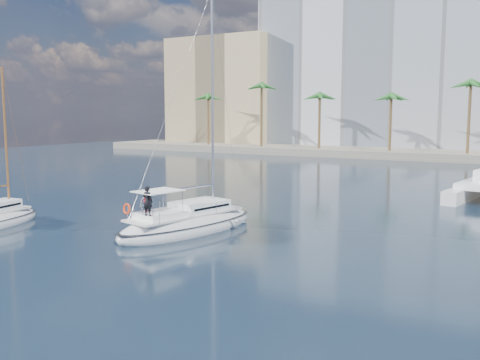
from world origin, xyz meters
The scene contains 8 objects.
ground centered at (0.00, 0.00, 0.00)m, with size 160.00×160.00×0.00m, color black.
quay centered at (0.00, 61.00, 0.60)m, with size 120.00×14.00×1.20m, color gray.
building_modern centered at (-12.00, 73.00, 14.00)m, with size 42.00×16.00×28.00m, color silver.
building_tan_left centered at (-42.00, 69.00, 11.00)m, with size 22.00×14.00×22.00m, color tan.
palm_left centered at (-34.00, 57.00, 10.28)m, with size 3.60×3.60×12.30m.
palm_centre centered at (0.00, 57.00, 10.28)m, with size 3.60×3.60×12.30m.
main_sloop centered at (-3.18, -0.91, 0.50)m, with size 5.44×10.70×15.20m.
seagull centered at (-0.81, 0.91, 0.58)m, with size 1.18×0.51×0.22m.
Camera 1 is at (15.08, -26.75, 7.11)m, focal length 40.00 mm.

